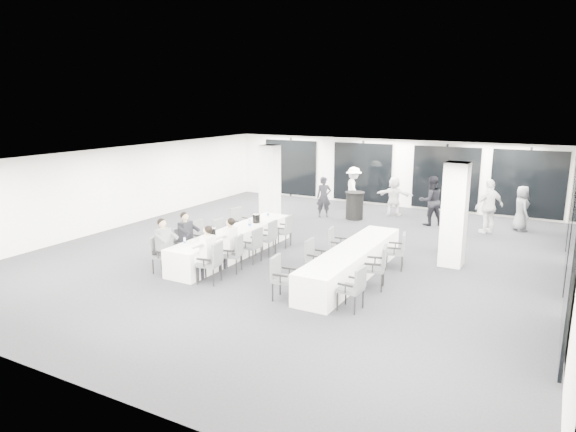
% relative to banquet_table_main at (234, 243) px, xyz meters
% --- Properties ---
extents(room, '(14.04, 16.04, 2.84)m').
position_rel_banquet_table_main_xyz_m(room, '(2.35, 2.21, 1.01)').
color(room, '#242429').
rests_on(room, ground).
extents(column_left, '(0.60, 0.60, 2.80)m').
position_rel_banquet_table_main_xyz_m(column_left, '(-1.34, 4.30, 1.02)').
color(column_left, white).
rests_on(column_left, floor).
extents(column_right, '(0.60, 0.60, 2.80)m').
position_rel_banquet_table_main_xyz_m(column_right, '(5.66, 2.10, 1.02)').
color(column_right, white).
rests_on(column_right, floor).
extents(banquet_table_main, '(0.90, 5.00, 0.75)m').
position_rel_banquet_table_main_xyz_m(banquet_table_main, '(0.00, 0.00, 0.00)').
color(banquet_table_main, white).
rests_on(banquet_table_main, floor).
extents(banquet_table_side, '(0.90, 5.00, 0.75)m').
position_rel_banquet_table_main_xyz_m(banquet_table_side, '(3.65, -0.08, 0.00)').
color(banquet_table_side, white).
rests_on(banquet_table_side, floor).
extents(cocktail_table, '(0.74, 0.74, 1.03)m').
position_rel_banquet_table_main_xyz_m(cocktail_table, '(1.32, 6.06, 0.15)').
color(cocktail_table, black).
rests_on(cocktail_table, floor).
extents(chair_main_left_near, '(0.56, 0.60, 0.95)m').
position_rel_banquet_table_main_xyz_m(chair_main_left_near, '(-0.83, -2.12, 0.17)').
color(chair_main_left_near, '#4D5054').
rests_on(chair_main_left_near, floor).
extents(chair_main_left_second, '(0.57, 0.61, 0.97)m').
position_rel_banquet_table_main_xyz_m(chair_main_left_second, '(-0.83, -1.20, 0.18)').
color(chair_main_left_second, '#4D5054').
rests_on(chair_main_left_second, floor).
extents(chair_main_left_mid, '(0.54, 0.59, 1.01)m').
position_rel_banquet_table_main_xyz_m(chair_main_left_mid, '(-0.84, -0.42, 0.20)').
color(chair_main_left_mid, '#4D5054').
rests_on(chair_main_left_mid, floor).
extents(chair_main_left_fourth, '(0.50, 0.54, 0.87)m').
position_rel_banquet_table_main_xyz_m(chair_main_left_fourth, '(-0.82, 0.53, 0.12)').
color(chair_main_left_fourth, '#4D5054').
rests_on(chair_main_left_fourth, floor).
extents(chair_main_left_far, '(0.60, 0.64, 1.03)m').
position_rel_banquet_table_main_xyz_m(chair_main_left_far, '(-0.84, 1.53, 0.21)').
color(chair_main_left_far, '#4D5054').
rests_on(chair_main_left_far, floor).
extents(chair_main_right_near, '(0.60, 0.64, 1.03)m').
position_rel_banquet_table_main_xyz_m(chair_main_right_near, '(0.84, -2.13, 0.21)').
color(chair_main_right_near, '#4D5054').
rests_on(chair_main_right_near, floor).
extents(chair_main_right_second, '(0.60, 0.63, 0.98)m').
position_rel_banquet_table_main_xyz_m(chair_main_right_second, '(0.83, -1.18, 0.18)').
color(chair_main_right_second, '#4D5054').
rests_on(chair_main_right_second, floor).
extents(chair_main_right_mid, '(0.50, 0.56, 0.96)m').
position_rel_banquet_table_main_xyz_m(chair_main_right_mid, '(0.83, -0.27, 0.17)').
color(chair_main_right_mid, '#4D5054').
rests_on(chair_main_right_mid, floor).
extents(chair_main_right_fourth, '(0.54, 0.60, 1.01)m').
position_rel_banquet_table_main_xyz_m(chair_main_right_fourth, '(0.84, 0.52, 0.20)').
color(chair_main_right_fourth, '#4D5054').
rests_on(chair_main_right_fourth, floor).
extents(chair_main_right_far, '(0.55, 0.59, 0.97)m').
position_rel_banquet_table_main_xyz_m(chair_main_right_far, '(0.83, 1.50, 0.18)').
color(chair_main_right_far, '#4D5054').
rests_on(chair_main_right_far, floor).
extents(chair_side_left_near, '(0.55, 0.60, 0.99)m').
position_rel_banquet_table_main_xyz_m(chair_side_left_near, '(2.81, -2.22, 0.19)').
color(chair_side_left_near, '#4D5054').
rests_on(chair_side_left_near, floor).
extents(chair_side_left_mid, '(0.50, 0.56, 0.96)m').
position_rel_banquet_table_main_xyz_m(chair_side_left_mid, '(2.82, -0.52, 0.17)').
color(chair_side_left_mid, '#4D5054').
rests_on(chair_side_left_mid, floor).
extents(chair_side_left_far, '(0.57, 0.61, 0.97)m').
position_rel_banquet_table_main_xyz_m(chair_side_left_far, '(2.82, 0.83, 0.18)').
color(chair_side_left_far, '#4D5054').
rests_on(chair_side_left_far, floor).
extents(chair_side_right_near, '(0.52, 0.57, 0.97)m').
position_rel_banquet_table_main_xyz_m(chair_side_right_near, '(4.48, -2.06, 0.18)').
color(chair_side_right_near, '#4D5054').
rests_on(chair_side_right_near, floor).
extents(chair_side_right_mid, '(0.63, 0.66, 1.04)m').
position_rel_banquet_table_main_xyz_m(chair_side_right_mid, '(4.49, -0.57, 0.22)').
color(chair_side_right_mid, '#4D5054').
rests_on(chair_side_right_mid, floor).
extents(chair_side_right_far, '(0.59, 0.62, 0.98)m').
position_rel_banquet_table_main_xyz_m(chair_side_right_far, '(4.48, 1.08, 0.18)').
color(chair_side_right_far, '#4D5054').
rests_on(chair_side_right_far, floor).
extents(seated_guest_a, '(0.50, 0.38, 1.44)m').
position_rel_banquet_table_main_xyz_m(seated_guest_a, '(-0.67, -2.10, 0.44)').
color(seated_guest_a, slate).
rests_on(seated_guest_a, floor).
extents(seated_guest_b, '(0.50, 0.38, 1.44)m').
position_rel_banquet_table_main_xyz_m(seated_guest_b, '(-0.67, -1.22, 0.44)').
color(seated_guest_b, black).
rests_on(seated_guest_b, floor).
extents(seated_guest_c, '(0.50, 0.38, 1.44)m').
position_rel_banquet_table_main_xyz_m(seated_guest_c, '(0.67, -2.15, 0.44)').
color(seated_guest_c, white).
rests_on(seated_guest_c, floor).
extents(seated_guest_d, '(0.50, 0.38, 1.44)m').
position_rel_banquet_table_main_xyz_m(seated_guest_d, '(0.67, -1.20, 0.44)').
color(seated_guest_d, white).
rests_on(seated_guest_d, floor).
extents(standing_guest_a, '(0.82, 0.78, 1.75)m').
position_rel_banquet_table_main_xyz_m(standing_guest_a, '(0.16, 5.81, 0.50)').
color(standing_guest_a, black).
rests_on(standing_guest_a, floor).
extents(standing_guest_b, '(1.13, 1.06, 2.01)m').
position_rel_banquet_table_main_xyz_m(standing_guest_b, '(4.04, 6.45, 0.63)').
color(standing_guest_b, black).
rests_on(standing_guest_b, floor).
extents(standing_guest_c, '(1.26, 1.41, 1.97)m').
position_rel_banquet_table_main_xyz_m(standing_guest_c, '(0.61, 7.71, 0.61)').
color(standing_guest_c, white).
rests_on(standing_guest_c, floor).
extents(standing_guest_d, '(1.33, 1.36, 2.07)m').
position_rel_banquet_table_main_xyz_m(standing_guest_d, '(6.02, 6.23, 0.66)').
color(standing_guest_d, white).
rests_on(standing_guest_d, floor).
extents(standing_guest_e, '(0.83, 0.98, 1.75)m').
position_rel_banquet_table_main_xyz_m(standing_guest_e, '(6.95, 7.15, 0.50)').
color(standing_guest_e, slate).
rests_on(standing_guest_e, floor).
extents(standing_guest_f, '(1.63, 0.76, 1.72)m').
position_rel_banquet_table_main_xyz_m(standing_guest_f, '(2.41, 7.40, 0.48)').
color(standing_guest_f, white).
rests_on(standing_guest_f, floor).
extents(standing_guest_h, '(0.91, 1.04, 1.85)m').
position_rel_banquet_table_main_xyz_m(standing_guest_h, '(5.42, 3.47, 0.55)').
color(standing_guest_h, white).
rests_on(standing_guest_h, floor).
extents(ice_bucket_near, '(0.23, 0.23, 0.26)m').
position_rel_banquet_table_main_xyz_m(ice_bucket_near, '(-0.06, -0.95, 0.51)').
color(ice_bucket_near, black).
rests_on(ice_bucket_near, banquet_table_main).
extents(ice_bucket_far, '(0.23, 0.23, 0.26)m').
position_rel_banquet_table_main_xyz_m(ice_bucket_far, '(0.08, 1.11, 0.50)').
color(ice_bucket_far, black).
rests_on(ice_bucket_far, banquet_table_main).
extents(water_bottle_a, '(0.06, 0.06, 0.20)m').
position_rel_banquet_table_main_xyz_m(water_bottle_a, '(-0.23, -1.86, 0.47)').
color(water_bottle_a, silver).
rests_on(water_bottle_a, banquet_table_main).
extents(water_bottle_b, '(0.08, 0.08, 0.25)m').
position_rel_banquet_table_main_xyz_m(water_bottle_b, '(0.23, 0.48, 0.50)').
color(water_bottle_b, silver).
rests_on(water_bottle_b, banquet_table_main).
extents(water_bottle_c, '(0.07, 0.07, 0.21)m').
position_rel_banquet_table_main_xyz_m(water_bottle_c, '(-0.02, 1.94, 0.48)').
color(water_bottle_c, silver).
rests_on(water_bottle_c, banquet_table_main).
extents(plate_a, '(0.19, 0.19, 0.03)m').
position_rel_banquet_table_main_xyz_m(plate_a, '(-0.12, -1.27, 0.39)').
color(plate_a, white).
rests_on(plate_a, banquet_table_main).
extents(plate_b, '(0.21, 0.21, 0.03)m').
position_rel_banquet_table_main_xyz_m(plate_b, '(0.19, -1.86, 0.39)').
color(plate_b, white).
rests_on(plate_b, banquet_table_main).
extents(plate_c, '(0.22, 0.22, 0.03)m').
position_rel_banquet_table_main_xyz_m(plate_c, '(0.11, -0.44, 0.39)').
color(plate_c, white).
rests_on(plate_c, banquet_table_main).
extents(wine_glass, '(0.08, 0.08, 0.21)m').
position_rel_banquet_table_main_xyz_m(wine_glass, '(0.14, -1.99, 0.53)').
color(wine_glass, silver).
rests_on(wine_glass, banquet_table_main).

